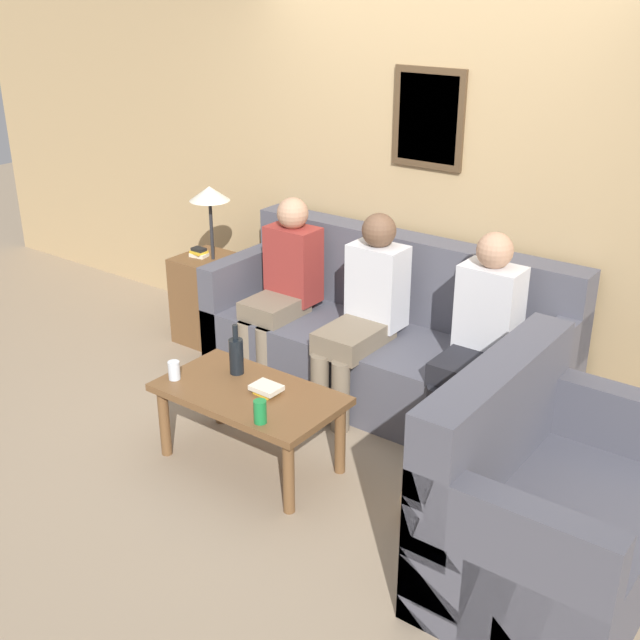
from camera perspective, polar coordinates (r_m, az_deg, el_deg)
The scene contains 14 objects.
ground_plane at distance 4.89m, azimuth 1.29°, elevation -7.42°, with size 16.00×16.00×0.00m, color gray.
wall_back at distance 5.15m, azimuth 7.71°, elevation 9.71°, with size 9.00×0.08×2.60m.
couch_main at distance 5.11m, azimuth 4.69°, elevation -1.74°, with size 2.33×0.85×0.99m.
couch_side at distance 3.74m, azimuth 15.63°, elevation -12.97°, with size 0.85×1.22×0.99m.
coffee_table at distance 4.36m, azimuth -5.04°, elevation -5.81°, with size 1.01×0.56×0.45m.
side_table_with_lamp at distance 5.88m, azimuth -7.82°, elevation 1.95°, with size 0.42×0.42×1.17m.
wine_bottle at distance 4.47m, azimuth -5.98°, elevation -2.49°, with size 0.08×0.08×0.29m.
drinking_glass at distance 4.48m, azimuth -10.34°, elevation -3.54°, with size 0.07×0.07×0.10m.
book_stack at distance 4.28m, azimuth -3.83°, elevation -4.92°, with size 0.16×0.12×0.05m.
soda_can at distance 4.00m, azimuth -4.28°, elevation -6.52°, with size 0.07×0.07×0.12m.
person_left at distance 5.24m, azimuth -2.61°, elevation 2.72°, with size 0.34×0.57×1.20m.
person_middle at distance 4.84m, azimuth 3.22°, elevation 0.90°, with size 0.34×0.65×1.21m.
person_right at distance 4.53m, azimuth 11.25°, elevation -1.02°, with size 0.34×0.59×1.23m.
teddy_bear at distance 4.07m, azimuth 7.28°, elevation -12.21°, with size 0.22×0.22×0.35m.
Camera 1 is at (2.42, -3.43, 2.51)m, focal length 45.00 mm.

